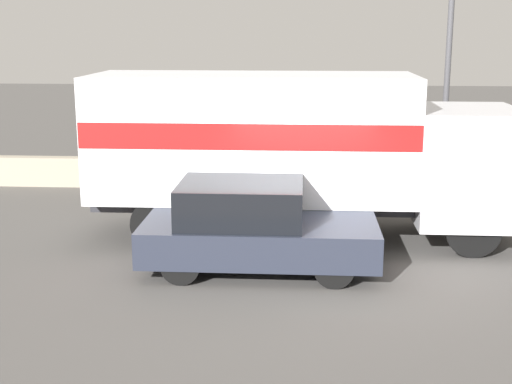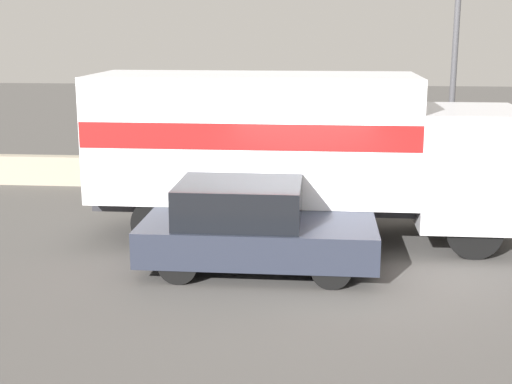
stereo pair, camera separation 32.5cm
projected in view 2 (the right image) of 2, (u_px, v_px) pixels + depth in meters
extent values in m
plane|color=#514F4C|center=(301.00, 269.00, 12.28)|extent=(80.00, 80.00, 0.00)
cube|color=#A39984|center=(309.00, 175.00, 18.18)|extent=(60.00, 0.35, 0.76)
cylinder|color=#4C4C51|center=(454.00, 69.00, 16.85)|extent=(0.14, 0.14, 6.19)
cube|color=silver|center=(467.00, 165.00, 13.53)|extent=(1.96, 2.48, 2.13)
cube|color=#2D2D33|center=(254.00, 200.00, 14.07)|extent=(6.16, 1.31, 0.25)
cube|color=white|center=(254.00, 135.00, 13.78)|extent=(6.16, 2.38, 2.34)
cube|color=red|center=(254.00, 128.00, 13.75)|extent=(6.13, 2.40, 0.47)
cylinder|color=black|center=(454.00, 204.00, 14.75)|extent=(1.00, 0.28, 1.00)
cylinder|color=black|center=(474.00, 231.00, 12.77)|extent=(1.00, 0.28, 1.00)
cylinder|color=black|center=(180.00, 198.00, 15.27)|extent=(1.00, 0.28, 1.00)
cylinder|color=black|center=(159.00, 223.00, 13.28)|extent=(1.00, 0.28, 1.00)
cylinder|color=black|center=(237.00, 199.00, 15.15)|extent=(1.00, 0.28, 1.00)
cylinder|color=black|center=(224.00, 225.00, 13.17)|extent=(1.00, 0.28, 1.00)
cube|color=#282D3D|center=(258.00, 239.00, 12.12)|extent=(3.98, 1.81, 0.61)
cube|color=black|center=(239.00, 202.00, 12.01)|extent=(2.07, 1.66, 0.67)
cylinder|color=black|center=(330.00, 240.00, 12.82)|extent=(0.65, 0.20, 0.65)
cylinder|color=black|center=(331.00, 269.00, 11.30)|extent=(0.65, 0.20, 0.65)
cylinder|color=black|center=(195.00, 237.00, 13.05)|extent=(0.65, 0.20, 0.65)
cylinder|color=black|center=(178.00, 264.00, 11.53)|extent=(0.65, 0.20, 0.65)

